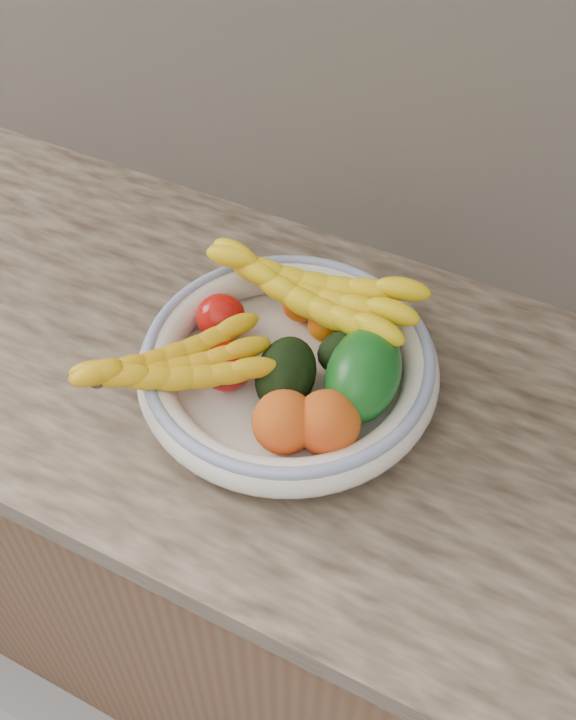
# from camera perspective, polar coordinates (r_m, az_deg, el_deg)

# --- Properties ---
(kitchen_counter) EXTENTS (2.44, 0.66, 1.40)m
(kitchen_counter) POSITION_cam_1_polar(r_m,az_deg,el_deg) (1.45, 0.47, -12.40)
(kitchen_counter) COLOR brown
(kitchen_counter) RESTS_ON ground
(fruit_bowl) EXTENTS (0.39, 0.39, 0.08)m
(fruit_bowl) POSITION_cam_1_polar(r_m,az_deg,el_deg) (1.03, -0.00, -0.42)
(fruit_bowl) COLOR white
(fruit_bowl) RESTS_ON kitchen_counter
(clementine_back_left) EXTENTS (0.06, 0.06, 0.05)m
(clementine_back_left) POSITION_cam_1_polar(r_m,az_deg,el_deg) (1.10, 0.96, 4.01)
(clementine_back_left) COLOR #E85804
(clementine_back_left) RESTS_ON fruit_bowl
(clementine_back_right) EXTENTS (0.07, 0.07, 0.05)m
(clementine_back_right) POSITION_cam_1_polar(r_m,az_deg,el_deg) (1.09, 3.99, 2.95)
(clementine_back_right) COLOR orange
(clementine_back_right) RESTS_ON fruit_bowl
(clementine_back_mid) EXTENTS (0.05, 0.05, 0.05)m
(clementine_back_mid) POSITION_cam_1_polar(r_m,az_deg,el_deg) (1.08, 2.75, 2.53)
(clementine_back_mid) COLOR orange
(clementine_back_mid) RESTS_ON fruit_bowl
(tomato_left) EXTENTS (0.08, 0.08, 0.06)m
(tomato_left) POSITION_cam_1_polar(r_m,az_deg,el_deg) (1.08, -4.81, 3.08)
(tomato_left) COLOR #BA0F0B
(tomato_left) RESTS_ON fruit_bowl
(tomato_near_left) EXTENTS (0.09, 0.09, 0.06)m
(tomato_near_left) POSITION_cam_1_polar(r_m,az_deg,el_deg) (1.02, -4.44, -0.42)
(tomato_near_left) COLOR #A00905
(tomato_near_left) RESTS_ON fruit_bowl
(avocado_center) EXTENTS (0.10, 0.12, 0.08)m
(avocado_center) POSITION_cam_1_polar(r_m,az_deg,el_deg) (1.00, -0.16, -0.99)
(avocado_center) COLOR black
(avocado_center) RESTS_ON fruit_bowl
(avocado_right) EXTENTS (0.11, 0.11, 0.06)m
(avocado_right) POSITION_cam_1_polar(r_m,az_deg,el_deg) (1.03, 4.56, 0.63)
(avocado_right) COLOR black
(avocado_right) RESTS_ON fruit_bowl
(green_mango) EXTENTS (0.14, 0.16, 0.12)m
(green_mango) POSITION_cam_1_polar(r_m,az_deg,el_deg) (0.99, 5.39, -1.00)
(green_mango) COLOR #0F5217
(green_mango) RESTS_ON fruit_bowl
(peach_front) EXTENTS (0.10, 0.10, 0.08)m
(peach_front) POSITION_cam_1_polar(r_m,az_deg,el_deg) (0.95, -0.27, -4.43)
(peach_front) COLOR orange
(peach_front) RESTS_ON fruit_bowl
(peach_right) EXTENTS (0.08, 0.08, 0.08)m
(peach_right) POSITION_cam_1_polar(r_m,az_deg,el_deg) (0.95, 2.82, -4.47)
(peach_right) COLOR orange
(peach_right) RESTS_ON fruit_bowl
(banana_bunch_back) EXTENTS (0.32, 0.12, 0.09)m
(banana_bunch_back) POSITION_cam_1_polar(r_m,az_deg,el_deg) (1.07, 1.54, 4.57)
(banana_bunch_back) COLOR yellow
(banana_bunch_back) RESTS_ON fruit_bowl
(banana_bunch_front) EXTENTS (0.26, 0.26, 0.07)m
(banana_bunch_front) POSITION_cam_1_polar(r_m,az_deg,el_deg) (0.99, -8.09, -0.69)
(banana_bunch_front) COLOR gold
(banana_bunch_front) RESTS_ON fruit_bowl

